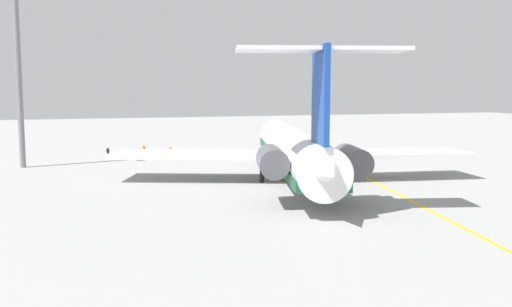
{
  "coord_description": "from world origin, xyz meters",
  "views": [
    {
      "loc": [
        -53.2,
        35.67,
        9.31
      ],
      "look_at": [
        -0.32,
        17.04,
        2.96
      ],
      "focal_mm": 38.67,
      "sensor_mm": 36.0,
      "label": 1
    }
  ],
  "objects_px": {
    "ground_crew_portside": "(144,150)",
    "ground_crew_starboard": "(170,150)",
    "ground_crew_near_nose": "(108,151)",
    "main_jetliner": "(293,149)",
    "light_mast": "(18,67)"
  },
  "relations": [
    {
      "from": "main_jetliner",
      "to": "light_mast",
      "type": "relative_size",
      "value": 1.93
    },
    {
      "from": "light_mast",
      "to": "ground_crew_near_nose",
      "type": "bearing_deg",
      "value": -61.62
    },
    {
      "from": "ground_crew_portside",
      "to": "ground_crew_starboard",
      "type": "relative_size",
      "value": 1.07
    },
    {
      "from": "main_jetliner",
      "to": "ground_crew_starboard",
      "type": "relative_size",
      "value": 25.11
    },
    {
      "from": "main_jetliner",
      "to": "ground_crew_portside",
      "type": "height_order",
      "value": "main_jetliner"
    },
    {
      "from": "ground_crew_near_nose",
      "to": "ground_crew_starboard",
      "type": "height_order",
      "value": "ground_crew_starboard"
    },
    {
      "from": "main_jetliner",
      "to": "ground_crew_portside",
      "type": "relative_size",
      "value": 23.48
    },
    {
      "from": "ground_crew_near_nose",
      "to": "main_jetliner",
      "type": "bearing_deg",
      "value": 36.34
    },
    {
      "from": "main_jetliner",
      "to": "ground_crew_starboard",
      "type": "bearing_deg",
      "value": 34.33
    },
    {
      "from": "ground_crew_portside",
      "to": "light_mast",
      "type": "distance_m",
      "value": 19.48
    },
    {
      "from": "ground_crew_near_nose",
      "to": "ground_crew_starboard",
      "type": "xyz_separation_m",
      "value": [
        -2.14,
        -8.31,
        0.03
      ]
    },
    {
      "from": "ground_crew_near_nose",
      "to": "light_mast",
      "type": "height_order",
      "value": "light_mast"
    },
    {
      "from": "ground_crew_portside",
      "to": "light_mast",
      "type": "relative_size",
      "value": 0.08
    },
    {
      "from": "ground_crew_starboard",
      "to": "ground_crew_near_nose",
      "type": "bearing_deg",
      "value": -63.28
    },
    {
      "from": "ground_crew_near_nose",
      "to": "ground_crew_starboard",
      "type": "relative_size",
      "value": 0.97
    }
  ]
}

